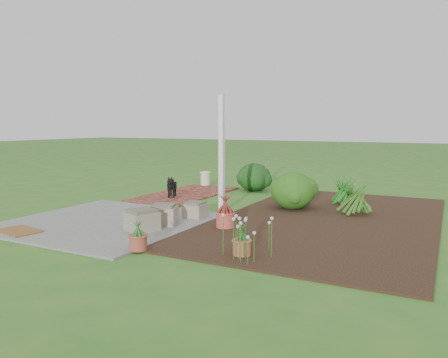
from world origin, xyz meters
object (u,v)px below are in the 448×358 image
at_px(stone_trough_near, 142,221).
at_px(evergreen_shrub, 293,190).
at_px(black_dog, 172,186).
at_px(cream_ceramic_urn, 205,179).

xyz_separation_m(stone_trough_near, evergreen_shrub, (1.67, 3.23, 0.24)).
bearing_deg(evergreen_shrub, black_dog, -178.71).
relative_size(black_dog, evergreen_shrub, 0.57).
bearing_deg(black_dog, stone_trough_near, -88.43).
bearing_deg(evergreen_shrub, stone_trough_near, -117.35).
height_order(stone_trough_near, evergreen_shrub, evergreen_shrub).
bearing_deg(cream_ceramic_urn, stone_trough_near, -71.09).
xyz_separation_m(black_dog, evergreen_shrub, (3.19, 0.07, 0.11)).
relative_size(stone_trough_near, black_dog, 0.88).
bearing_deg(evergreen_shrub, cream_ceramic_urn, 147.37).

